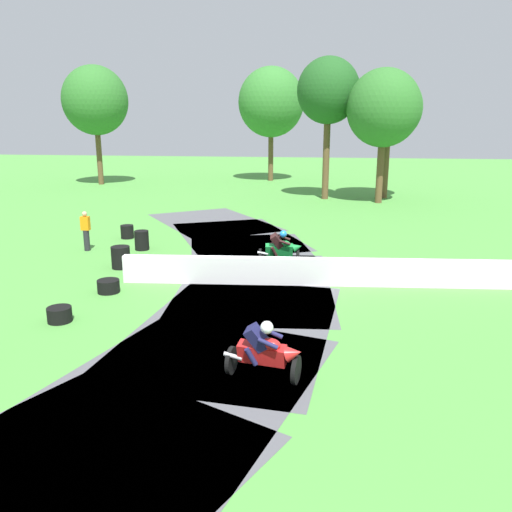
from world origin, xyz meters
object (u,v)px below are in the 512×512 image
object	(u,v)px
motorcycle_lead_red	(265,351)
tire_stack_extra_a	(142,240)
tire_stack_far	(121,257)
tire_stack_mid_b	(108,286)
tire_stack_extra_b	(127,232)
track_marshal	(86,231)
tire_stack_mid_a	(60,314)
motorcycle_chase_green	(281,248)

from	to	relation	value
motorcycle_lead_red	tire_stack_extra_a	bearing A→B (deg)	121.38
tire_stack_far	tire_stack_mid_b	bearing A→B (deg)	-76.14
tire_stack_far	tire_stack_extra_b	distance (m)	5.01
tire_stack_far	track_marshal	size ratio (longest dim) A/B	0.49
tire_stack_mid_a	tire_stack_extra_a	world-z (taller)	tire_stack_extra_a
tire_stack_extra_b	track_marshal	distance (m)	2.60
tire_stack_mid_b	tire_stack_far	xyz separation A→B (m)	(-0.67, 2.70, 0.20)
motorcycle_chase_green	tire_stack_extra_b	xyz separation A→B (m)	(-7.31, 3.57, -0.34)
motorcycle_chase_green	tire_stack_mid_a	bearing A→B (deg)	-130.01
tire_stack_extra_b	motorcycle_lead_red	bearing A→B (deg)	-57.99
tire_stack_far	tire_stack_extra_a	bearing A→B (deg)	94.06
tire_stack_extra_b	tire_stack_mid_b	bearing A→B (deg)	-73.07
motorcycle_chase_green	tire_stack_extra_b	world-z (taller)	motorcycle_chase_green
motorcycle_chase_green	track_marshal	world-z (taller)	track_marshal
tire_stack_mid_a	track_marshal	world-z (taller)	track_marshal
motorcycle_lead_red	tire_stack_mid_a	distance (m)	6.33
tire_stack_mid_a	motorcycle_lead_red	bearing A→B (deg)	-23.19
tire_stack_far	tire_stack_extra_b	xyz separation A→B (m)	(-1.60, 4.75, -0.10)
tire_stack_mid_b	tire_stack_extra_a	xyz separation A→B (m)	(-0.86, 5.45, 0.20)
tire_stack_extra_b	track_marshal	size ratio (longest dim) A/B	0.37
motorcycle_lead_red	tire_stack_mid_b	bearing A→B (deg)	137.83
tire_stack_mid_b	tire_stack_extra_a	bearing A→B (deg)	98.98
tire_stack_mid_b	tire_stack_extra_a	world-z (taller)	tire_stack_extra_a
tire_stack_extra_a	tire_stack_extra_b	bearing A→B (deg)	125.15
motorcycle_lead_red	tire_stack_extra_a	xyz separation A→B (m)	(-6.37, 10.44, -0.25)
motorcycle_lead_red	track_marshal	xyz separation A→B (m)	(-8.56, 10.01, 0.17)
tire_stack_extra_a	tire_stack_mid_b	bearing A→B (deg)	-81.02
motorcycle_chase_green	tire_stack_extra_a	xyz separation A→B (m)	(-5.91, 1.58, -0.24)
motorcycle_lead_red	motorcycle_chase_green	world-z (taller)	motorcycle_lead_red
tire_stack_far	tire_stack_extra_a	size ratio (longest dim) A/B	1.00
tire_stack_mid_b	tire_stack_extra_a	distance (m)	5.52
motorcycle_lead_red	tire_stack_extra_b	bearing A→B (deg)	122.01
motorcycle_lead_red	track_marshal	size ratio (longest dim) A/B	1.05
motorcycle_chase_green	motorcycle_lead_red	bearing A→B (deg)	-87.04
motorcycle_lead_red	tire_stack_mid_a	world-z (taller)	motorcycle_lead_red
tire_stack_mid_a	track_marshal	xyz separation A→B (m)	(-2.75, 7.52, 0.62)
motorcycle_chase_green	tire_stack_mid_a	world-z (taller)	motorcycle_chase_green
tire_stack_mid_a	tire_stack_far	size ratio (longest dim) A/B	0.81
tire_stack_far	track_marshal	distance (m)	3.35
tire_stack_extra_b	tire_stack_far	bearing A→B (deg)	-71.37
tire_stack_mid_a	tire_stack_far	distance (m)	5.22
motorcycle_chase_green	tire_stack_mid_b	world-z (taller)	motorcycle_chase_green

